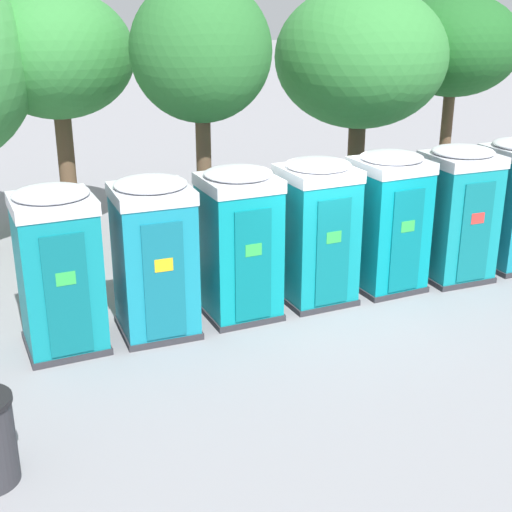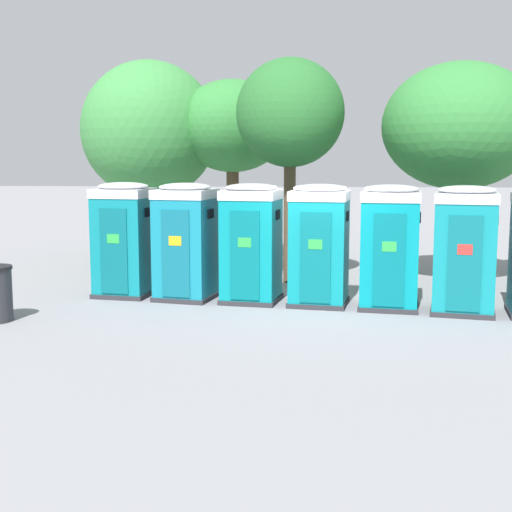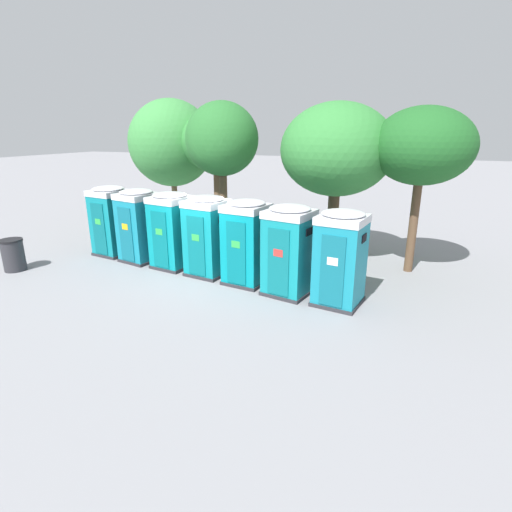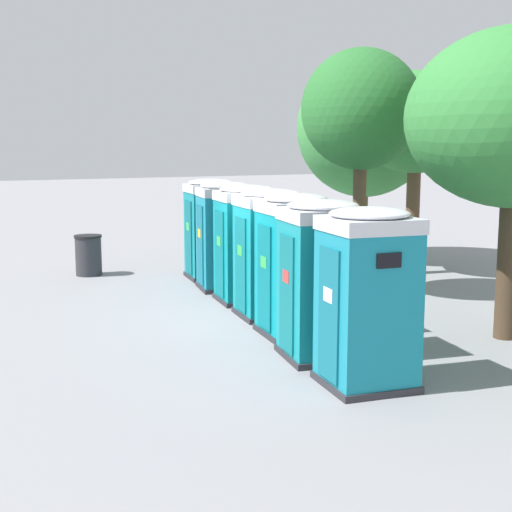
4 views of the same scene
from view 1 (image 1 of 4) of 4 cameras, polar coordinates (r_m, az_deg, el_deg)
The scene contains 11 objects.
ground_plane at distance 12.79m, azimuth 4.74°, elevation -3.49°, with size 120.00×120.00×0.00m, color gray.
portapotty_0 at distance 11.01m, azimuth -15.50°, elevation -1.02°, with size 1.36×1.36×2.54m.
portapotty_1 at distance 11.23m, azimuth -8.13°, elevation -0.04°, with size 1.41×1.42×2.54m.
portapotty_2 at distance 11.74m, azimuth -1.37°, elevation 1.07°, with size 1.36×1.37×2.54m.
portapotty_3 at distance 12.36m, azimuth 4.84°, elevation 2.01°, with size 1.36×1.36×2.54m.
portapotty_4 at distance 13.09m, azimuth 10.49°, elevation 2.79°, with size 1.35×1.35×2.54m.
portapotty_5 at distance 13.85m, azimuth 15.79°, elevation 3.33°, with size 1.44×1.42×2.54m.
street_tree_0 at distance 16.20m, azimuth 8.37°, elevation 15.39°, with size 3.75×3.75×5.36m.
street_tree_1 at distance 17.86m, azimuth 15.56°, elevation 15.85°, with size 3.05×3.05×5.16m.
street_tree_3 at distance 13.61m, azimuth -4.42°, elevation 15.90°, with size 2.62×2.62×5.46m.
street_tree_4 at distance 15.66m, azimuth -15.66°, elevation 15.15°, with size 3.18×3.18×5.27m.
Camera 1 is at (-7.28, -9.16, 5.17)m, focal length 50.00 mm.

